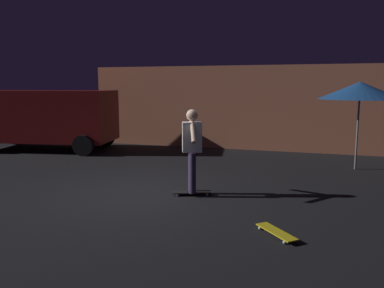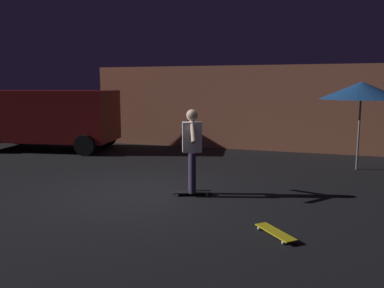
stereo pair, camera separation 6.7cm
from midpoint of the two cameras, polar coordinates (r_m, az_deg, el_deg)
ground_plane at (r=8.15m, az=-7.10°, el=-7.16°), size 28.00×28.00×0.00m
low_building at (r=15.05m, az=10.37°, el=5.56°), size 11.83×3.50×2.87m
parked_van at (r=14.24m, az=-20.41°, el=3.88°), size 4.86×2.89×2.03m
patio_umbrella at (r=10.97m, az=23.79°, el=7.20°), size 2.10×2.10×2.30m
skateboard_ridden at (r=7.93m, az=0.24°, el=-7.12°), size 0.80×0.48×0.07m
skateboard_spare at (r=6.02m, az=12.46°, el=-12.56°), size 0.67×0.71×0.07m
skater at (r=7.72m, az=0.25°, el=-0.10°), size 0.45×0.94×1.67m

